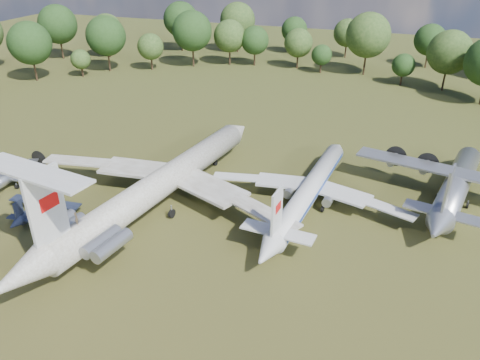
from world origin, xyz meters
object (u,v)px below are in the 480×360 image
(il62_airliner, at_px, (161,188))
(an12_transport, at_px, (455,188))
(small_prop_west, at_px, (43,205))
(person_on_il62, at_px, (76,218))
(tu104_jet, at_px, (309,193))
(small_prop_northwest, at_px, (9,180))

(il62_airliner, relative_size, an12_transport, 1.68)
(small_prop_west, height_order, person_on_il62, person_on_il62)
(il62_airliner, relative_size, person_on_il62, 34.68)
(il62_airliner, distance_m, person_on_il62, 16.11)
(tu104_jet, relative_size, small_prop_west, 2.72)
(small_prop_west, xyz_separation_m, person_on_il62, (12.73, -8.20, 5.34))
(small_prop_northwest, height_order, person_on_il62, person_on_il62)
(small_prop_west, distance_m, person_on_il62, 16.06)
(il62_airliner, distance_m, small_prop_west, 16.99)
(small_prop_west, height_order, small_prop_northwest, small_prop_northwest)
(il62_airliner, bearing_deg, small_prop_northwest, -164.46)
(tu104_jet, distance_m, person_on_il62, 32.43)
(tu104_jet, height_order, an12_transport, an12_transport)
(small_prop_west, distance_m, small_prop_northwest, 11.21)
(il62_airliner, distance_m, small_prop_northwest, 25.73)
(an12_transport, relative_size, small_prop_northwest, 2.05)
(person_on_il62, bearing_deg, an12_transport, -115.94)
(an12_transport, xyz_separation_m, small_prop_northwest, (-66.17, -18.05, -1.02))
(il62_airliner, xyz_separation_m, small_prop_west, (-15.25, -7.29, -1.71))
(il62_airliner, distance_m, tu104_jet, 21.61)
(il62_airliner, height_order, tu104_jet, il62_airliner)
(small_prop_northwest, distance_m, person_on_il62, 26.78)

